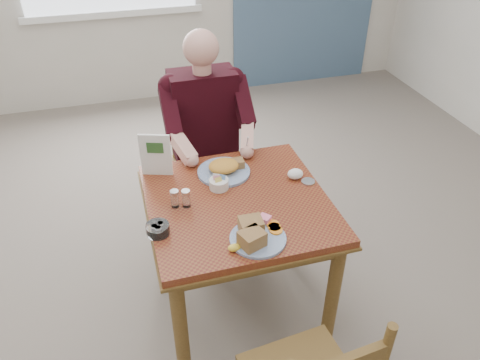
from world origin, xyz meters
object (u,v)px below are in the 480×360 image
object	(u,v)px
diner	(206,125)
far_plate	(225,168)
table	(238,217)
chair_far	(205,163)
near_plate	(255,234)

from	to	relation	value
diner	far_plate	world-z (taller)	diner
table	diner	bearing A→B (deg)	90.00
table	chair_far	bearing A→B (deg)	90.00
table	diner	distance (m)	0.73
table	far_plate	xyz separation A→B (m)	(-0.00, 0.25, 0.14)
diner	near_plate	size ratio (longest dim) A/B	4.52
diner	near_plate	distance (m)	1.02
far_plate	near_plate	bearing A→B (deg)	-90.47
chair_far	diner	size ratio (longest dim) A/B	0.69
table	chair_far	world-z (taller)	chair_far
chair_far	near_plate	distance (m)	1.15
chair_far	far_plate	distance (m)	0.62
table	far_plate	bearing A→B (deg)	90.20
diner	far_plate	xyz separation A→B (m)	(-0.00, -0.45, -0.03)
chair_far	far_plate	bearing A→B (deg)	-90.09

